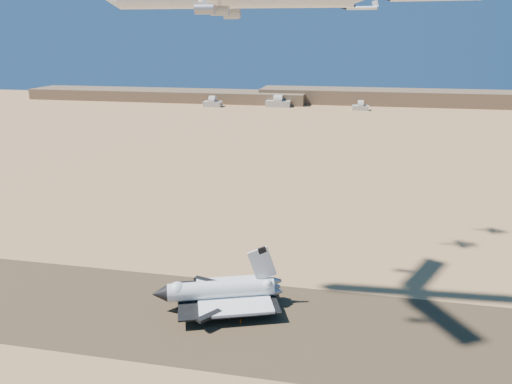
% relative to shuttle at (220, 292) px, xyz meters
% --- Properties ---
extents(ground, '(1200.00, 1200.00, 0.00)m').
position_rel_shuttle_xyz_m(ground, '(1.98, -7.20, -5.45)').
color(ground, tan).
rests_on(ground, ground).
extents(runway, '(600.00, 50.00, 0.06)m').
position_rel_shuttle_xyz_m(runway, '(1.98, -7.20, -5.42)').
color(runway, '#493924').
rests_on(runway, ground).
extents(ridgeline, '(960.00, 90.00, 18.00)m').
position_rel_shuttle_xyz_m(ridgeline, '(67.30, 520.10, 2.17)').
color(ridgeline, brown).
rests_on(ridgeline, ground).
extents(hangars, '(200.50, 29.50, 30.00)m').
position_rel_shuttle_xyz_m(hangars, '(-62.02, 471.23, -0.63)').
color(hangars, '#B6B3A1').
rests_on(hangars, ground).
extents(shuttle, '(41.71, 34.03, 20.29)m').
position_rel_shuttle_xyz_m(shuttle, '(0.00, 0.00, 0.00)').
color(shuttle, white).
rests_on(shuttle, runway).
extents(crew_a, '(0.42, 0.62, 1.69)m').
position_rel_shuttle_xyz_m(crew_a, '(8.16, -4.62, -4.55)').
color(crew_a, orange).
rests_on(crew_a, runway).
extents(crew_b, '(0.79, 0.94, 1.68)m').
position_rel_shuttle_xyz_m(crew_b, '(8.77, -8.49, -4.56)').
color(crew_b, orange).
rests_on(crew_b, runway).
extents(crew_c, '(1.05, 1.12, 1.74)m').
position_rel_shuttle_xyz_m(crew_c, '(4.80, -6.79, -4.52)').
color(crew_c, orange).
rests_on(crew_c, runway).
extents(chase_jet_d, '(15.74, 8.75, 3.94)m').
position_rel_shuttle_xyz_m(chase_jet_d, '(21.83, 51.25, 88.38)').
color(chase_jet_d, silver).
extents(chase_jet_e, '(14.55, 7.81, 3.62)m').
position_rel_shuttle_xyz_m(chase_jet_e, '(38.49, 70.31, 88.35)').
color(chase_jet_e, silver).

